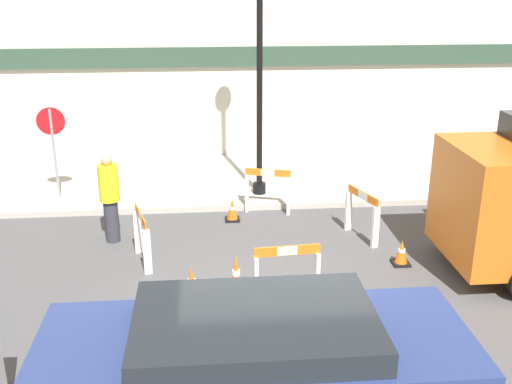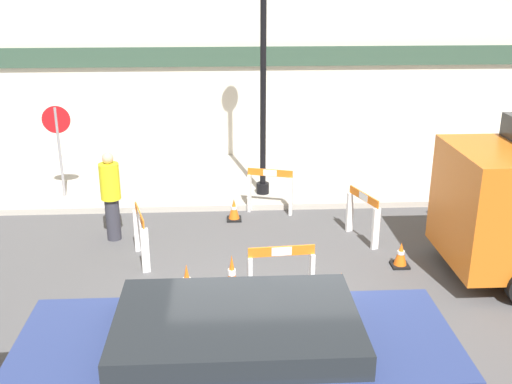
{
  "view_description": "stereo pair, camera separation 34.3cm",
  "coord_description": "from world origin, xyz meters",
  "px_view_note": "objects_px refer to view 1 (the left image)",
  "views": [
    {
      "loc": [
        -0.86,
        -7.49,
        4.77
      ],
      "look_at": [
        0.05,
        2.91,
        1.0
      ],
      "focal_mm": 42.0,
      "sensor_mm": 36.0,
      "label": 1
    },
    {
      "loc": [
        -0.52,
        -7.52,
        4.77
      ],
      "look_at": [
        0.05,
        2.91,
        1.0
      ],
      "focal_mm": 42.0,
      "sensor_mm": 36.0,
      "label": 2
    }
  ],
  "objects_px": {
    "streetlamp_post": "(260,21)",
    "person_worker": "(110,195)",
    "parked_car_1": "(255,377)",
    "person_pedestrian": "(512,137)",
    "stop_sign": "(53,138)"
  },
  "relations": [
    {
      "from": "streetlamp_post",
      "to": "parked_car_1",
      "type": "relative_size",
      "value": 1.37
    },
    {
      "from": "parked_car_1",
      "to": "person_pedestrian",
      "type": "bearing_deg",
      "value": 50.81
    },
    {
      "from": "streetlamp_post",
      "to": "person_worker",
      "type": "bearing_deg",
      "value": -145.24
    },
    {
      "from": "stop_sign",
      "to": "person_worker",
      "type": "xyz_separation_m",
      "value": [
        1.46,
        -2.16,
        -0.57
      ]
    },
    {
      "from": "parked_car_1",
      "to": "streetlamp_post",
      "type": "bearing_deg",
      "value": 84.35
    },
    {
      "from": "person_worker",
      "to": "person_pedestrian",
      "type": "height_order",
      "value": "person_pedestrian"
    },
    {
      "from": "streetlamp_post",
      "to": "stop_sign",
      "type": "height_order",
      "value": "streetlamp_post"
    },
    {
      "from": "stop_sign",
      "to": "parked_car_1",
      "type": "distance_m",
      "value": 8.64
    },
    {
      "from": "streetlamp_post",
      "to": "person_worker",
      "type": "distance_m",
      "value": 4.71
    },
    {
      "from": "streetlamp_post",
      "to": "parked_car_1",
      "type": "xyz_separation_m",
      "value": [
        -0.76,
        -7.71,
        -2.95
      ]
    },
    {
      "from": "person_worker",
      "to": "person_pedestrian",
      "type": "relative_size",
      "value": 1.05
    },
    {
      "from": "streetlamp_post",
      "to": "person_worker",
      "type": "xyz_separation_m",
      "value": [
        -3.0,
        -2.08,
        -2.97
      ]
    },
    {
      "from": "person_worker",
      "to": "person_pedestrian",
      "type": "bearing_deg",
      "value": 34.33
    },
    {
      "from": "person_worker",
      "to": "parked_car_1",
      "type": "distance_m",
      "value": 6.05
    },
    {
      "from": "streetlamp_post",
      "to": "stop_sign",
      "type": "xyz_separation_m",
      "value": [
        -4.46,
        0.08,
        -2.4
      ]
    }
  ]
}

